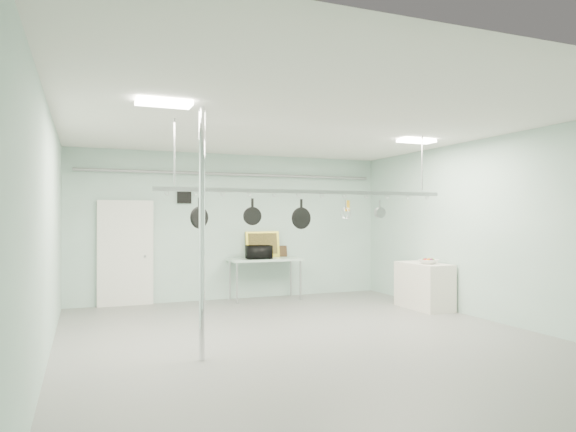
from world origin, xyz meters
name	(u,v)px	position (x,y,z in m)	size (l,w,h in m)	color
floor	(306,338)	(0.00, 0.00, 0.00)	(8.00, 8.00, 0.00)	gray
ceiling	(306,124)	(0.00, 0.00, 3.19)	(7.00, 8.00, 0.02)	silver
back_wall	(234,226)	(0.00, 3.99, 1.60)	(7.00, 0.02, 3.20)	#B1D5C5
right_wall	(489,229)	(3.49, 0.00, 1.60)	(0.02, 8.00, 3.20)	#B1D5C5
door	(125,254)	(-2.30, 3.94, 1.05)	(1.10, 0.10, 2.20)	silver
wall_vent	(184,196)	(-1.10, 3.97, 2.25)	(0.30, 0.04, 0.30)	black
conduit_pipe	(235,174)	(0.00, 3.90, 2.75)	(0.07, 0.07, 6.60)	gray
chrome_pole	(202,233)	(-1.70, -0.60, 1.60)	(0.08, 0.08, 3.20)	silver
prep_table	(265,262)	(0.60, 3.60, 0.83)	(1.60, 0.70, 0.91)	#A6C4B3
side_cabinet	(424,286)	(3.15, 1.40, 0.45)	(0.60, 1.20, 0.90)	white
pot_rack	(310,190)	(0.20, 0.30, 2.23)	(4.80, 0.06, 1.00)	#B7B7BC
light_panel_left	(164,103)	(-2.20, -0.80, 3.16)	(0.65, 0.30, 0.05)	white
light_panel_right	(416,141)	(2.40, 0.60, 3.16)	(0.65, 0.30, 0.05)	white
microwave	(259,252)	(0.42, 3.49, 1.05)	(0.53, 0.36, 0.29)	black
coffee_canister	(268,253)	(0.67, 3.62, 1.01)	(0.16, 0.16, 0.22)	white
painting_large	(263,244)	(0.64, 3.90, 1.20)	(0.78, 0.05, 0.58)	gold
painting_small	(280,251)	(1.07, 3.90, 1.03)	(0.30, 0.04, 0.25)	#382513
fruit_bowl	(428,262)	(3.11, 1.20, 0.94)	(0.35, 0.35, 0.09)	silver
skillet_left	(199,213)	(-1.55, 0.30, 1.87)	(0.31, 0.06, 0.43)	black
skillet_mid	(252,211)	(-0.75, 0.30, 1.89)	(0.27, 0.06, 0.39)	black
skillet_right	(301,213)	(0.05, 0.30, 1.86)	(0.33, 0.06, 0.44)	black
whisk	(346,211)	(0.82, 0.30, 1.91)	(0.18, 0.18, 0.36)	silver
grater	(347,206)	(0.85, 0.30, 1.99)	(0.08, 0.02, 0.20)	gold
saucepan	(380,209)	(1.46, 0.30, 1.93)	(0.17, 0.10, 0.30)	#AAABAF
fruit_cluster	(428,260)	(3.11, 1.20, 0.98)	(0.24, 0.24, 0.09)	#A20F11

